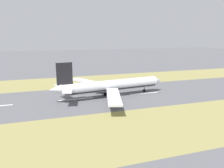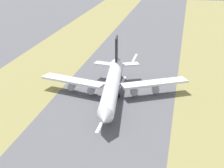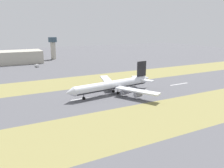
% 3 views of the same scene
% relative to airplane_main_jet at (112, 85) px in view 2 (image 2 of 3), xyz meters
% --- Properties ---
extents(ground_plane, '(800.00, 800.00, 0.00)m').
position_rel_airplane_main_jet_xyz_m(ground_plane, '(-0.72, 6.88, -6.02)').
color(ground_plane, '#56565B').
extents(grass_median_east, '(40.00, 600.00, 0.01)m').
position_rel_airplane_main_jet_xyz_m(grass_median_east, '(44.28, 6.88, -6.02)').
color(grass_median_east, olive).
rests_on(grass_median_east, ground).
extents(centreline_dash_near, '(1.20, 18.00, 0.01)m').
position_rel_airplane_main_jet_xyz_m(centreline_dash_near, '(-0.72, -58.11, -6.01)').
color(centreline_dash_near, silver).
rests_on(centreline_dash_near, ground).
extents(centreline_dash_mid, '(1.20, 18.00, 0.01)m').
position_rel_airplane_main_jet_xyz_m(centreline_dash_mid, '(-0.72, -18.11, -6.01)').
color(centreline_dash_mid, silver).
rests_on(centreline_dash_mid, ground).
extents(centreline_dash_far, '(1.20, 18.00, 0.01)m').
position_rel_airplane_main_jet_xyz_m(centreline_dash_far, '(-0.72, 21.89, -6.01)').
color(centreline_dash_far, silver).
rests_on(centreline_dash_far, ground).
extents(airplane_main_jet, '(63.67, 67.17, 20.20)m').
position_rel_airplane_main_jet_xyz_m(airplane_main_jet, '(0.00, 0.00, 0.00)').
color(airplane_main_jet, silver).
rests_on(airplane_main_jet, ground).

